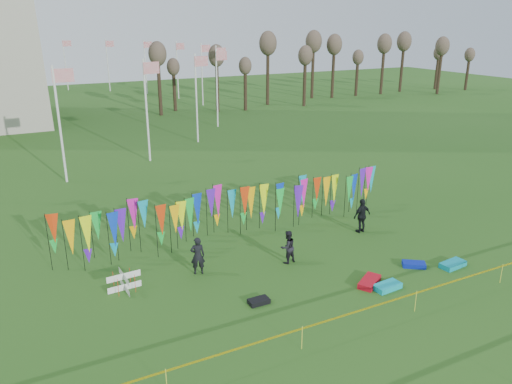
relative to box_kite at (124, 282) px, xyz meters
name	(u,v)px	position (x,y,z in m)	size (l,w,h in m)	color
ground	(310,299)	(6.58, -4.12, -0.40)	(160.00, 160.00, 0.00)	#234E16
banner_row	(240,205)	(6.86, 3.16, 1.24)	(18.64, 0.64, 2.52)	black
caution_tape_near	(346,316)	(6.36, -6.73, 0.37)	(26.00, 0.02, 0.90)	#DDD104
tree_line	(333,55)	(38.58, 39.88, 5.77)	(53.92, 1.92, 7.84)	#332719
box_kite	(124,282)	(0.00, 0.00, 0.00)	(0.73, 0.73, 0.81)	red
person_left	(198,256)	(3.28, 0.00, 0.47)	(0.64, 0.47, 1.76)	black
person_mid	(288,247)	(7.38, -0.89, 0.39)	(0.77, 0.48, 1.59)	black
person_right	(362,216)	(12.71, 0.40, 0.53)	(1.10, 0.63, 1.88)	black
kite_bag_turquoise	(387,286)	(9.91, -4.91, -0.29)	(1.19, 0.60, 0.24)	#0DB5C9
kite_bag_blue	(414,264)	(12.37, -3.90, -0.30)	(1.02, 0.53, 0.21)	#0B20B2
kite_bag_red	(369,282)	(9.48, -4.26, -0.28)	(1.33, 0.61, 0.24)	red
kite_bag_black	(259,301)	(4.55, -3.46, -0.31)	(0.84, 0.48, 0.19)	black
kite_bag_teal	(453,264)	(13.95, -4.72, -0.28)	(1.26, 0.60, 0.24)	#0C9BB1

